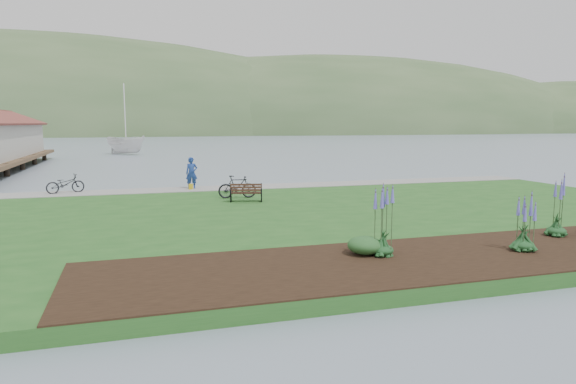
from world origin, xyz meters
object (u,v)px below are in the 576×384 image
person (192,170)px  sailboat (127,155)px  park_bench (246,192)px  bicycle_a (65,184)px

person → sailboat: size_ratio=0.07×
park_bench → bicycle_a: 10.16m
bicycle_a → sailboat: 41.37m
park_bench → person: 5.91m
park_bench → person: size_ratio=0.76×
bicycle_a → sailboat: sailboat is taller
park_bench → person: person is taller
park_bench → bicycle_a: (-8.44, 5.65, 0.05)m
bicycle_a → sailboat: (2.72, 41.27, -0.90)m
person → bicycle_a: bearing=-179.9°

